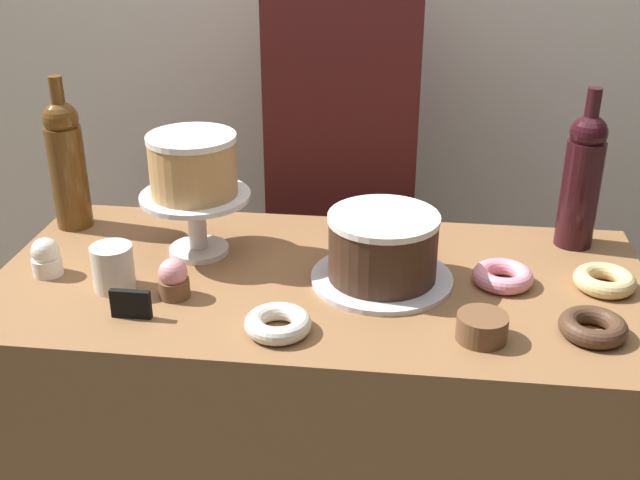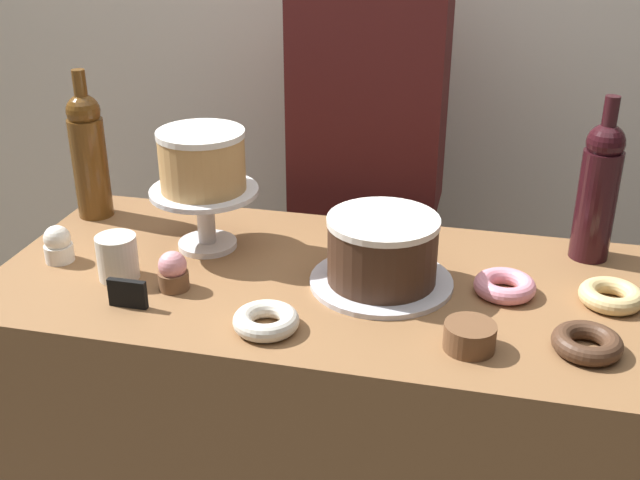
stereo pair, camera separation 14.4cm
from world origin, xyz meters
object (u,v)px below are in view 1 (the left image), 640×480
(wine_bottle_dark_red, at_px, (582,178))
(barista_figure, at_px, (343,204))
(cookie_stack, at_px, (482,327))
(price_sign_chalkboard, at_px, (131,304))
(donut_glazed, at_px, (604,280))
(white_layer_cake, at_px, (193,165))
(cupcake_vanilla, at_px, (46,258))
(donut_sugar, at_px, (278,323))
(donut_chocolate, at_px, (593,327))
(cupcake_strawberry, at_px, (174,279))
(donut_pink, at_px, (503,276))
(coffee_cup_ceramic, at_px, (113,267))
(cake_stand_pedestal, at_px, (196,213))
(wine_bottle_amber, at_px, (67,162))
(chocolate_round_cake, at_px, (383,246))

(wine_bottle_dark_red, distance_m, barista_figure, 0.64)
(wine_bottle_dark_red, height_order, cookie_stack, wine_bottle_dark_red)
(price_sign_chalkboard, bearing_deg, donut_glazed, 14.06)
(white_layer_cake, bearing_deg, donut_glazed, -4.04)
(white_layer_cake, relative_size, cupcake_vanilla, 2.30)
(cupcake_vanilla, bearing_deg, donut_glazed, 3.99)
(donut_sugar, bearing_deg, donut_chocolate, 5.89)
(donut_glazed, xyz_separation_m, cookie_stack, (-0.23, -0.20, 0.01))
(donut_glazed, relative_size, cookie_stack, 1.33)
(cupcake_strawberry, xyz_separation_m, donut_pink, (0.59, 0.12, -0.02))
(cupcake_strawberry, relative_size, donut_pink, 0.66)
(cookie_stack, xyz_separation_m, barista_figure, (-0.30, 0.72, -0.10))
(coffee_cup_ceramic, bearing_deg, cake_stand_pedestal, 55.42)
(wine_bottle_amber, distance_m, cupcake_vanilla, 0.25)
(donut_chocolate, xyz_separation_m, coffee_cup_ceramic, (-0.84, 0.06, 0.03))
(price_sign_chalkboard, bearing_deg, chocolate_round_cake, 23.88)
(cupcake_vanilla, distance_m, donut_chocolate, 0.99)
(cake_stand_pedestal, height_order, cupcake_vanilla, cake_stand_pedestal)
(chocolate_round_cake, relative_size, cupcake_vanilla, 2.76)
(cupcake_vanilla, relative_size, donut_glazed, 0.66)
(chocolate_round_cake, relative_size, price_sign_chalkboard, 2.92)
(wine_bottle_amber, distance_m, coffee_cup_ceramic, 0.34)
(white_layer_cake, distance_m, cupcake_strawberry, 0.24)
(donut_sugar, distance_m, coffee_cup_ceramic, 0.34)
(cupcake_strawberry, bearing_deg, cake_stand_pedestal, 91.20)
(cupcake_vanilla, relative_size, donut_chocolate, 0.66)
(cupcake_vanilla, distance_m, cupcake_strawberry, 0.27)
(cupcake_strawberry, xyz_separation_m, barista_figure, (0.24, 0.65, -0.11))
(donut_chocolate, relative_size, donut_glazed, 1.00)
(chocolate_round_cake, bearing_deg, donut_glazed, 2.99)
(barista_figure, bearing_deg, donut_chocolate, -55.22)
(cookie_stack, bearing_deg, wine_bottle_amber, 157.14)
(white_layer_cake, height_order, donut_glazed, white_layer_cake)
(cupcake_vanilla, xyz_separation_m, donut_sugar, (0.47, -0.15, -0.02))
(cupcake_vanilla, height_order, donut_chocolate, cupcake_vanilla)
(donut_glazed, bearing_deg, cupcake_strawberry, -170.69)
(donut_glazed, distance_m, coffee_cup_ceramic, 0.90)
(white_layer_cake, distance_m, barista_figure, 0.59)
(donut_sugar, distance_m, price_sign_chalkboard, 0.26)
(donut_chocolate, bearing_deg, cupcake_strawberry, 176.65)
(cookie_stack, relative_size, coffee_cup_ceramic, 0.99)
(white_layer_cake, distance_m, wine_bottle_amber, 0.32)
(cake_stand_pedestal, bearing_deg, barista_figure, 62.13)
(cookie_stack, distance_m, coffee_cup_ceramic, 0.66)
(donut_glazed, bearing_deg, donut_pink, -178.02)
(white_layer_cake, distance_m, donut_sugar, 0.39)
(cookie_stack, bearing_deg, cupcake_vanilla, 170.78)
(barista_figure, bearing_deg, donut_pink, -56.62)
(wine_bottle_amber, xyz_separation_m, donut_pink, (0.89, -0.16, -0.13))
(cupcake_vanilla, relative_size, donut_pink, 0.66)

